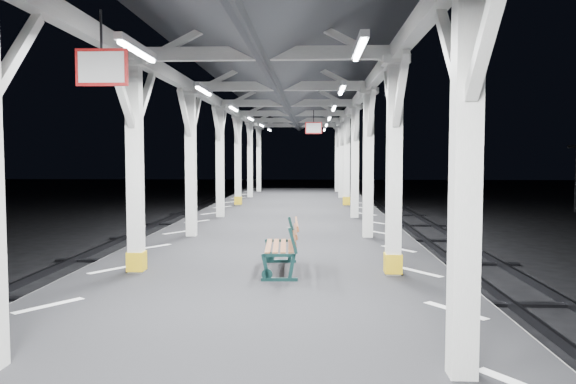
{
  "coord_description": "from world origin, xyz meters",
  "views": [
    {
      "loc": [
        0.76,
        -6.6,
        2.83
      ],
      "look_at": [
        0.33,
        3.13,
        2.2
      ],
      "focal_mm": 35.0,
      "sensor_mm": 36.0,
      "label": 1
    }
  ],
  "objects": [
    {
      "name": "platform",
      "position": [
        0.0,
        0.0,
        0.5
      ],
      "size": [
        6.0,
        50.0,
        1.0
      ],
      "primitive_type": "cube",
      "color": "black",
      "rests_on": "ground"
    },
    {
      "name": "hazard_stripes_left",
      "position": [
        -2.45,
        0.0,
        1.0
      ],
      "size": [
        1.0,
        48.0,
        0.01
      ],
      "primitive_type": "cube",
      "color": "silver",
      "rests_on": "platform"
    },
    {
      "name": "hazard_stripes_right",
      "position": [
        2.45,
        0.0,
        1.0
      ],
      "size": [
        1.0,
        48.0,
        0.01
      ],
      "primitive_type": "cube",
      "color": "silver",
      "rests_on": "platform"
    },
    {
      "name": "canopy",
      "position": [
        0.0,
        -0.02,
        4.56
      ],
      "size": [
        5.4,
        49.0,
        4.65
      ],
      "color": "silver",
      "rests_on": "platform"
    },
    {
      "name": "bench_mid",
      "position": [
        0.33,
        2.18,
        1.43
      ],
      "size": [
        0.63,
        1.51,
        0.8
      ],
      "rotation": [
        0.0,
        0.0,
        0.05
      ],
      "color": "#112D2C",
      "rests_on": "platform"
    }
  ]
}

